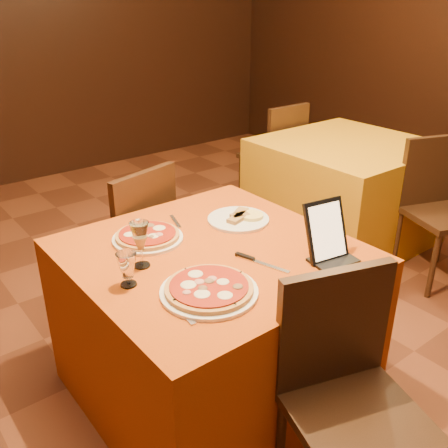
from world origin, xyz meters
TOP-DOWN VIEW (x-y plane):
  - floor at (0.00, 0.00)m, footprint 6.00×7.00m
  - main_table at (-0.25, 0.00)m, footprint 1.10×1.10m
  - side_table at (1.51, 0.70)m, footprint 1.10×1.10m
  - chair_main_near at (-0.25, -0.79)m, footprint 0.48×0.48m
  - chair_main_far at (-0.25, 0.82)m, footprint 0.51×0.51m
  - chair_side_near at (1.51, -0.08)m, footprint 0.48×0.48m
  - chair_side_far at (1.51, 1.50)m, footprint 0.40×0.40m
  - pizza_near at (-0.45, -0.26)m, footprint 0.35×0.35m
  - pizza_far at (-0.41, 0.24)m, footprint 0.30×0.30m
  - cutlet_dish at (0.02, 0.16)m, footprint 0.29×0.29m
  - wine_glass at (-0.54, 0.06)m, footprint 0.11×0.11m
  - water_glass at (-0.65, -0.03)m, footprint 0.07×0.07m
  - tablet at (0.07, -0.33)m, footprint 0.19×0.13m
  - knife at (-0.16, -0.22)m, footprint 0.08×0.23m
  - fork_near at (-0.59, -0.29)m, footprint 0.04×0.18m
  - fork_far at (-0.21, 0.33)m, footprint 0.06×0.15m

SIDE VIEW (x-z plane):
  - floor at x=0.00m, z-range -0.01..0.00m
  - main_table at x=-0.25m, z-range 0.00..0.75m
  - side_table at x=1.51m, z-range 0.00..0.75m
  - chair_main_near at x=-0.25m, z-range 0.00..0.91m
  - chair_main_far at x=-0.25m, z-range 0.00..0.91m
  - chair_side_near at x=1.51m, z-range 0.00..0.91m
  - chair_side_far at x=1.51m, z-range 0.00..0.91m
  - knife at x=-0.16m, z-range 0.75..0.76m
  - fork_near at x=-0.59m, z-range 0.75..0.76m
  - fork_far at x=-0.21m, z-range 0.75..0.76m
  - cutlet_dish at x=0.02m, z-range 0.75..0.78m
  - pizza_far at x=-0.41m, z-range 0.75..0.78m
  - pizza_near at x=-0.45m, z-range 0.75..0.78m
  - water_glass at x=-0.65m, z-range 0.75..0.88m
  - wine_glass at x=-0.54m, z-range 0.75..0.94m
  - tablet at x=0.07m, z-range 0.75..0.99m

